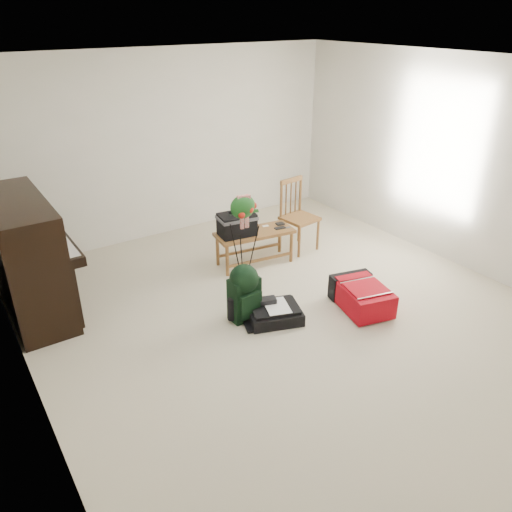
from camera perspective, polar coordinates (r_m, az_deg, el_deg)
floor at (r=5.35m, az=3.83°, el=-6.67°), size 5.00×5.50×0.01m
ceiling at (r=4.51m, az=4.84°, el=21.02°), size 5.00×5.50×0.01m
wall_back at (r=7.06m, az=-9.80°, el=12.40°), size 5.00×0.04×2.50m
wall_left at (r=3.91m, az=-26.19°, el=-1.79°), size 0.04×5.50×2.50m
wall_right at (r=6.56m, az=22.10°, el=9.80°), size 0.04×5.50×2.50m
piano at (r=5.65m, az=-24.59°, el=-0.35°), size 0.71×1.50×1.25m
bench at (r=6.07m, az=-1.45°, el=3.28°), size 1.02×0.53×0.75m
dining_chair at (r=6.62m, az=4.84°, el=4.57°), size 0.46×0.46×0.95m
red_suitcase at (r=5.51m, az=11.65°, el=-4.29°), size 0.59×0.77×0.29m
black_duffel at (r=5.22m, az=2.06°, el=-6.48°), size 0.65×0.58×0.23m
green_backpack at (r=5.11m, az=-1.34°, el=-3.88°), size 0.32×0.30×0.62m
flower_stand at (r=5.52m, az=-1.47°, el=1.34°), size 0.44×0.44×1.19m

